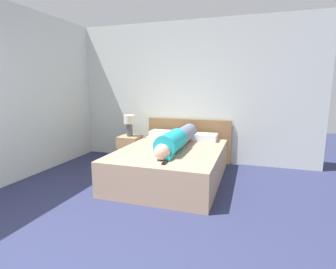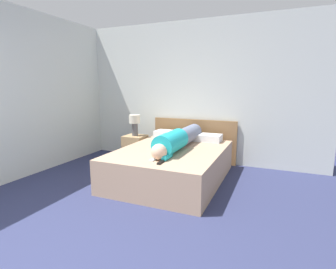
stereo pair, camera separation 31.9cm
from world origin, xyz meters
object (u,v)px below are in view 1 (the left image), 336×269
(pillow_near_headboard, at_px, (165,134))
(pillow_second, at_px, (202,137))
(tv_remote, at_px, (165,162))
(cell_phone, at_px, (156,160))
(nightstand, at_px, (130,150))
(bed, at_px, (171,164))
(table_lamp, at_px, (129,123))
(person_lying, at_px, (177,139))

(pillow_near_headboard, xyz_separation_m, pillow_second, (0.69, 0.00, -0.01))
(tv_remote, height_order, cell_phone, tv_remote)
(pillow_near_headboard, height_order, tv_remote, pillow_near_headboard)
(nightstand, bearing_deg, cell_phone, -51.82)
(bed, height_order, table_lamp, table_lamp)
(nightstand, height_order, tv_remote, nightstand)
(tv_remote, bearing_deg, table_lamp, 130.26)
(bed, bearing_deg, table_lamp, 148.45)
(bed, xyz_separation_m, person_lying, (0.07, 0.09, 0.38))
(table_lamp, bearing_deg, pillow_second, 7.83)
(pillow_near_headboard, bearing_deg, cell_phone, -75.84)
(person_lying, distance_m, pillow_near_headboard, 0.83)
(bed, relative_size, table_lamp, 5.03)
(pillow_second, distance_m, tv_remote, 1.54)
(pillow_second, relative_size, tv_remote, 3.41)
(person_lying, distance_m, pillow_second, 0.75)
(table_lamp, height_order, pillow_near_headboard, table_lamp)
(pillow_near_headboard, bearing_deg, tv_remote, -71.44)
(table_lamp, relative_size, tv_remote, 2.60)
(pillow_near_headboard, distance_m, tv_remote, 1.62)
(nightstand, relative_size, table_lamp, 1.32)
(person_lying, relative_size, cell_phone, 12.64)
(nightstand, distance_m, table_lamp, 0.51)
(table_lamp, xyz_separation_m, tv_remote, (1.15, -1.35, -0.27))
(bed, xyz_separation_m, table_lamp, (-0.99, 0.61, 0.52))
(pillow_near_headboard, relative_size, pillow_second, 1.05)
(bed, height_order, person_lying, person_lying)
(pillow_second, relative_size, cell_phone, 3.94)
(table_lamp, bearing_deg, cell_phone, -51.82)
(person_lying, bearing_deg, nightstand, 153.82)
(person_lying, distance_m, tv_remote, 0.85)
(pillow_second, bearing_deg, tv_remote, -96.43)
(nightstand, bearing_deg, table_lamp, 0.00)
(bed, height_order, pillow_near_headboard, pillow_near_headboard)
(pillow_near_headboard, bearing_deg, nightstand, -163.95)
(tv_remote, xyz_separation_m, cell_phone, (-0.15, 0.09, -0.01))
(pillow_second, bearing_deg, table_lamp, -172.17)
(pillow_near_headboard, xyz_separation_m, cell_phone, (0.37, -1.45, -0.06))
(nightstand, height_order, pillow_second, pillow_second)
(nightstand, xyz_separation_m, cell_phone, (1.00, -1.27, 0.23))
(bed, xyz_separation_m, tv_remote, (0.15, -0.74, 0.25))
(table_lamp, distance_m, pillow_second, 1.35)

